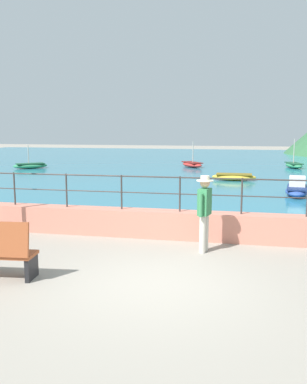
{
  "coord_description": "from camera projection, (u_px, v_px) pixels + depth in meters",
  "views": [
    {
      "loc": [
        1.48,
        -7.05,
        2.8
      ],
      "look_at": [
        -0.79,
        3.7,
        1.1
      ],
      "focal_mm": 38.75,
      "sensor_mm": 36.0,
      "label": 1
    }
  ],
  "objects": [
    {
      "name": "ground_plane",
      "position": [
        154.0,
        283.0,
        7.54
      ],
      "size": [
        120.0,
        120.0,
        0.0
      ],
      "primitive_type": "plane",
      "color": "gray"
    },
    {
      "name": "promenade_wall",
      "position": [
        180.0,
        225.0,
        10.59
      ],
      "size": [
        20.0,
        0.56,
        0.7
      ],
      "primitive_type": "cube",
      "color": "tan",
      "rests_on": "ground"
    },
    {
      "name": "railing",
      "position": [
        180.0,
        188.0,
        10.44
      ],
      "size": [
        18.44,
        0.04,
        0.9
      ],
      "color": "#383330",
      "rests_on": "promenade_wall"
    },
    {
      "name": "lake_water",
      "position": [
        221.0,
        164.0,
        32.53
      ],
      "size": [
        64.0,
        44.32,
        0.06
      ],
      "primitive_type": "cube",
      "color": "teal",
      "rests_on": "ground"
    },
    {
      "name": "person_walking",
      "position": [
        204.0,
        210.0,
        9.32
      ],
      "size": [
        0.38,
        0.55,
        1.75
      ],
      "color": "beige",
      "rests_on": "ground"
    },
    {
      "name": "boat_0",
      "position": [
        234.0,
        177.0,
        21.88
      ],
      "size": [
        2.3,
        0.91,
        0.36
      ],
      "color": "gold",
      "rests_on": "lake_water"
    },
    {
      "name": "boat_1",
      "position": [
        294.0,
        165.0,
        28.79
      ],
      "size": [
        1.36,
        2.44,
        2.02
      ],
      "color": "#338C59",
      "rests_on": "lake_water"
    },
    {
      "name": "boat_2",
      "position": [
        297.0,
        189.0,
        17.04
      ],
      "size": [
        1.18,
        2.4,
        0.76
      ],
      "color": "#2D4C9E",
      "rests_on": "lake_water"
    },
    {
      "name": "boat_3",
      "position": [
        30.0,
        166.0,
        28.42
      ],
      "size": [
        2.35,
        2.15,
        1.6
      ],
      "color": "#338C59",
      "rests_on": "lake_water"
    },
    {
      "name": "boat_4",
      "position": [
        192.0,
        164.0,
        29.39
      ],
      "size": [
        2.06,
        2.4,
        1.83
      ],
      "color": "red",
      "rests_on": "lake_water"
    }
  ]
}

